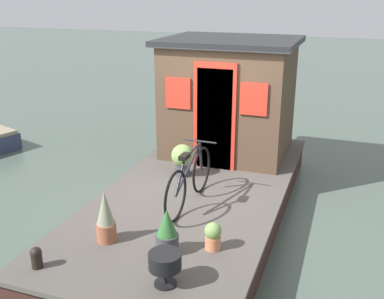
% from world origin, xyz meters
% --- Properties ---
extents(ground_plane, '(60.00, 60.00, 0.00)m').
position_xyz_m(ground_plane, '(0.00, 0.00, 0.00)').
color(ground_plane, '#47564C').
extents(houseboat_deck, '(5.84, 2.62, 0.50)m').
position_xyz_m(houseboat_deck, '(0.00, 0.00, 0.25)').
color(houseboat_deck, '#4C4742').
rests_on(houseboat_deck, ground_plane).
extents(houseboat_cabin, '(1.99, 2.34, 2.08)m').
position_xyz_m(houseboat_cabin, '(1.81, 0.00, 1.55)').
color(houseboat_cabin, '#4C3828').
rests_on(houseboat_cabin, houseboat_deck).
extents(bicycle, '(1.67, 0.50, 0.84)m').
position_xyz_m(bicycle, '(-0.56, -0.09, 0.88)').
color(bicycle, black).
rests_on(bicycle, houseboat_deck).
extents(potted_plant_basil, '(0.37, 0.37, 0.53)m').
position_xyz_m(potted_plant_basil, '(0.41, 0.38, 0.80)').
color(potted_plant_basil, '#38383D').
rests_on(potted_plant_basil, houseboat_deck).
extents(potted_plant_mint, '(0.24, 0.24, 0.65)m').
position_xyz_m(potted_plant_mint, '(-1.80, 0.52, 0.81)').
color(potted_plant_mint, '#935138').
rests_on(potted_plant_mint, houseboat_deck).
extents(potted_plant_fern, '(0.27, 0.27, 0.55)m').
position_xyz_m(potted_plant_fern, '(-1.80, -0.27, 0.76)').
color(potted_plant_fern, '#38383D').
rests_on(potted_plant_fern, houseboat_deck).
extents(potted_plant_lavender, '(0.20, 0.20, 0.34)m').
position_xyz_m(potted_plant_lavender, '(-1.55, -0.74, 0.67)').
color(potted_plant_lavender, '#C6754C').
rests_on(potted_plant_lavender, houseboat_deck).
extents(charcoal_grill, '(0.34, 0.34, 0.37)m').
position_xyz_m(charcoal_grill, '(-2.37, -0.48, 0.76)').
color(charcoal_grill, black).
rests_on(charcoal_grill, houseboat_deck).
extents(mooring_bollard, '(0.13, 0.13, 0.25)m').
position_xyz_m(mooring_bollard, '(-2.56, 0.96, 0.63)').
color(mooring_bollard, black).
rests_on(mooring_bollard, houseboat_deck).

